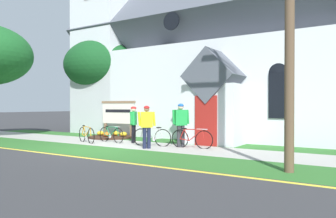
{
  "coord_description": "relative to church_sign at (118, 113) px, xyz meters",
  "views": [
    {
      "loc": [
        9.18,
        -9.17,
        1.68
      ],
      "look_at": [
        1.62,
        2.71,
        1.54
      ],
      "focal_mm": 35.2,
      "sensor_mm": 36.0,
      "label": 1
    }
  ],
  "objects": [
    {
      "name": "cyclist_in_green_jersey",
      "position": [
        4.08,
        -3.01,
        -0.28
      ],
      "size": [
        0.57,
        0.47,
        1.68
      ],
      "color": "#191E38",
      "rests_on": "ground"
    },
    {
      "name": "church_sign",
      "position": [
        0.0,
        0.0,
        0.0
      ],
      "size": [
        2.17,
        0.28,
        1.93
      ],
      "color": "#7F6047",
      "rests_on": "ground"
    },
    {
      "name": "ground",
      "position": [
        2.48,
        -0.2,
        -1.27
      ],
      "size": [
        140.0,
        140.0,
        0.0
      ],
      "primitive_type": "plane",
      "color": "#333335"
    },
    {
      "name": "flower_bed",
      "position": [
        0.0,
        -0.58,
        -1.19
      ],
      "size": [
        2.26,
        2.26,
        0.34
      ],
      "color": "#382319",
      "rests_on": "ground"
    },
    {
      "name": "cyclist_in_red_jersey",
      "position": [
        2.41,
        -1.72,
        -0.31
      ],
      "size": [
        0.37,
        0.67,
        1.65
      ],
      "color": "black",
      "rests_on": "ground"
    },
    {
      "name": "church_lawn",
      "position": [
        2.96,
        -0.21,
        -1.27
      ],
      "size": [
        24.0,
        1.7,
        0.01
      ],
      "primitive_type": "cube",
      "color": "#2D6628",
      "rests_on": "ground"
    },
    {
      "name": "roadside_conifer",
      "position": [
        9.64,
        3.19,
        3.6
      ],
      "size": [
        4.05,
        4.05,
        7.83
      ],
      "color": "#4C3823",
      "rests_on": "ground"
    },
    {
      "name": "curb_paint_stripe",
      "position": [
        2.96,
        -5.91,
        -1.27
      ],
      "size": [
        28.0,
        0.16,
        0.01
      ],
      "primitive_type": "cube",
      "color": "yellow",
      "rests_on": "ground"
    },
    {
      "name": "bicycle_silver",
      "position": [
        5.49,
        -1.94,
        -0.89
      ],
      "size": [
        1.76,
        0.22,
        0.82
      ],
      "color": "black",
      "rests_on": "ground"
    },
    {
      "name": "sidewalk_slab",
      "position": [
        2.96,
        -2.25,
        -1.27
      ],
      "size": [
        32.0,
        2.38,
        0.01
      ],
      "primitive_type": "cube",
      "color": "#A8A59E",
      "rests_on": "ground"
    },
    {
      "name": "distant_hill",
      "position": [
        -1.42,
        63.1,
        -1.27
      ],
      "size": [
        90.33,
        51.96,
        23.71
      ],
      "primitive_type": "ellipsoid",
      "color": "#847A5B",
      "rests_on": "ground"
    },
    {
      "name": "bicycle_blue",
      "position": [
        0.54,
        -2.79,
        -0.9
      ],
      "size": [
        1.6,
        0.64,
        0.81
      ],
      "color": "black",
      "rests_on": "ground"
    },
    {
      "name": "bicycle_black",
      "position": [
        3.76,
        -2.2,
        -0.89
      ],
      "size": [
        1.69,
        0.39,
        0.82
      ],
      "color": "black",
      "rests_on": "ground"
    },
    {
      "name": "church_building",
      "position": [
        2.34,
        4.5,
        3.28
      ],
      "size": [
        15.41,
        10.17,
        12.91
      ],
      "color": "silver",
      "rests_on": "ground"
    },
    {
      "name": "cyclist_in_yellow_jersey",
      "position": [
        4.92,
        -1.82,
        -0.22
      ],
      "size": [
        0.52,
        0.55,
        1.77
      ],
      "color": "#2D2D33",
      "rests_on": "ground"
    },
    {
      "name": "bicycle_green",
      "position": [
        1.39,
        -2.09,
        -0.91
      ],
      "size": [
        1.7,
        0.33,
        0.77
      ],
      "color": "black",
      "rests_on": "ground"
    },
    {
      "name": "grass_verge",
      "position": [
        2.96,
        -4.6,
        -1.27
      ],
      "size": [
        32.0,
        2.32,
        0.01
      ],
      "primitive_type": "cube",
      "color": "#2D6628",
      "rests_on": "ground"
    },
    {
      "name": "yard_deciduous_tree",
      "position": [
        -3.07,
        2.22,
        2.98
      ],
      "size": [
        5.07,
        5.07,
        5.95
      ],
      "color": "#3D2D1E",
      "rests_on": "ground"
    }
  ]
}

